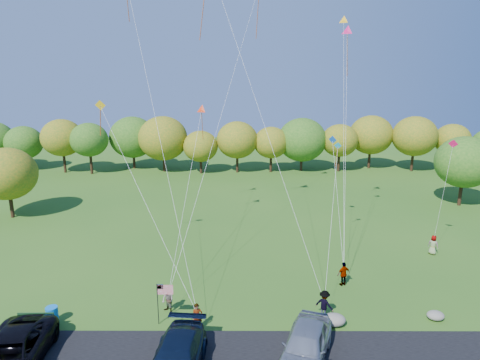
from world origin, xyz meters
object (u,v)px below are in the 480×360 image
object	(u,v)px
flyer_a	(197,317)
flyer_c	(324,304)
flyer_d	(344,274)
flyer_b	(168,300)
trash_barrel	(52,315)
flyer_e	(433,245)
park_bench	(37,320)
minivan_silver	(306,345)
minivan_dark	(11,354)

from	to	relation	value
flyer_a	flyer_c	world-z (taller)	flyer_c
flyer_d	flyer_b	bearing A→B (deg)	-6.56
flyer_a	trash_barrel	distance (m)	8.40
flyer_e	park_bench	distance (m)	28.37
minivan_silver	flyer_a	distance (m)	6.25
minivan_silver	minivan_dark	bearing A→B (deg)	-157.75
flyer_d	park_bench	distance (m)	18.99
trash_barrel	park_bench	bearing A→B (deg)	-132.03
minivan_silver	flyer_e	world-z (taller)	minivan_silver
minivan_dark	trash_barrel	bearing A→B (deg)	82.12
flyer_b	park_bench	xyz separation A→B (m)	(-7.01, -1.78, -0.22)
flyer_a	flyer_c	bearing A→B (deg)	-0.31
flyer_a	flyer_c	distance (m)	7.42
minivan_silver	flyer_c	xyz separation A→B (m)	(1.67, 3.96, -0.10)
flyer_c	flyer_e	bearing A→B (deg)	-103.02
flyer_c	flyer_b	bearing A→B (deg)	32.80
flyer_b	trash_barrel	world-z (taller)	flyer_b
flyer_c	trash_barrel	bearing A→B (deg)	38.32
flyer_a	flyer_c	xyz separation A→B (m)	(7.31, 1.26, 0.06)
flyer_b	flyer_c	xyz separation A→B (m)	(9.24, -0.50, 0.05)
flyer_e	minivan_dark	bearing A→B (deg)	68.24
flyer_b	minivan_dark	bearing A→B (deg)	-97.61
minivan_dark	park_bench	world-z (taller)	minivan_dark
flyer_d	flyer_e	xyz separation A→B (m)	(8.20, 5.04, -0.05)
park_bench	minivan_silver	bearing A→B (deg)	-11.85
flyer_c	park_bench	size ratio (longest dim) A/B	0.85
flyer_a	flyer_b	bearing A→B (deg)	127.39
flyer_c	park_bench	distance (m)	16.30
minivan_silver	park_bench	xyz separation A→B (m)	(-14.57, 2.69, -0.36)
flyer_c	trash_barrel	size ratio (longest dim) A/B	1.68
minivan_dark	minivan_silver	distance (m)	14.25
flyer_a	flyer_b	distance (m)	2.62
minivan_silver	flyer_d	world-z (taller)	minivan_silver
flyer_a	park_bench	xyz separation A→B (m)	(-8.94, -0.02, -0.21)
minivan_silver	park_bench	bearing A→B (deg)	-171.06
park_bench	trash_barrel	distance (m)	0.85
flyer_a	park_bench	bearing A→B (deg)	169.99
minivan_dark	flyer_d	xyz separation A→B (m)	(17.94, 8.55, -0.08)
minivan_silver	park_bench	distance (m)	14.82
park_bench	trash_barrel	size ratio (longest dim) A/B	1.97
flyer_b	minivan_silver	bearing A→B (deg)	13.96
park_bench	trash_barrel	xyz separation A→B (m)	(0.56, 0.62, -0.08)
flyer_c	minivan_silver	bearing A→B (deg)	103.09
trash_barrel	flyer_b	bearing A→B (deg)	10.19
flyer_d	flyer_e	bearing A→B (deg)	-171.59
flyer_d	park_bench	bearing A→B (deg)	-7.45
flyer_a	flyer_e	world-z (taller)	flyer_a
flyer_e	park_bench	bearing A→B (deg)	61.81
flyer_b	flyer_d	size ratio (longest dim) A/B	0.97
flyer_a	flyer_b	xyz separation A→B (m)	(-1.93, 1.77, 0.01)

